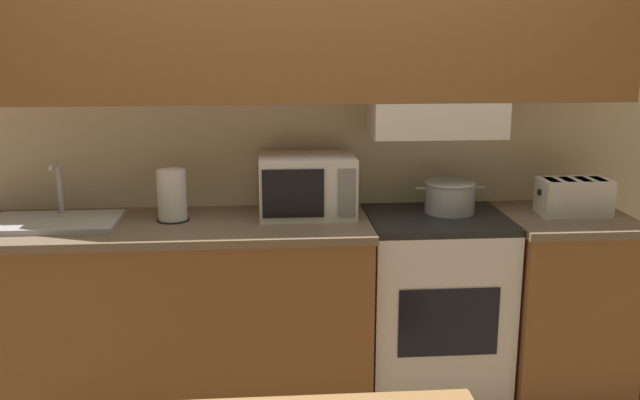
{
  "coord_description": "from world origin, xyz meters",
  "views": [
    {
      "loc": [
        -0.17,
        -3.36,
        1.73
      ],
      "look_at": [
        0.05,
        -0.54,
        1.06
      ],
      "focal_mm": 40.0,
      "sensor_mm": 36.0,
      "label": 1
    }
  ],
  "objects_px": {
    "cooking_pot": "(450,196)",
    "toaster": "(574,196)",
    "stove_range": "(433,310)",
    "microwave": "(307,185)",
    "paper_towel_roll": "(172,195)",
    "sink_basin": "(54,221)"
  },
  "relations": [
    {
      "from": "microwave",
      "to": "cooking_pot",
      "type": "bearing_deg",
      "value": -1.01
    },
    {
      "from": "cooking_pot",
      "to": "toaster",
      "type": "relative_size",
      "value": 0.98
    },
    {
      "from": "stove_range",
      "to": "microwave",
      "type": "xyz_separation_m",
      "value": [
        -0.59,
        0.08,
        0.59
      ]
    },
    {
      "from": "stove_range",
      "to": "cooking_pot",
      "type": "xyz_separation_m",
      "value": [
        0.07,
        0.07,
        0.53
      ]
    },
    {
      "from": "toaster",
      "to": "sink_basin",
      "type": "distance_m",
      "value": 2.33
    },
    {
      "from": "microwave",
      "to": "paper_towel_roll",
      "type": "height_order",
      "value": "microwave"
    },
    {
      "from": "cooking_pot",
      "to": "microwave",
      "type": "distance_m",
      "value": 0.67
    },
    {
      "from": "toaster",
      "to": "paper_towel_roll",
      "type": "height_order",
      "value": "paper_towel_roll"
    },
    {
      "from": "cooking_pot",
      "to": "sink_basin",
      "type": "relative_size",
      "value": 0.58
    },
    {
      "from": "paper_towel_roll",
      "to": "stove_range",
      "type": "bearing_deg",
      "value": -1.02
    },
    {
      "from": "microwave",
      "to": "toaster",
      "type": "xyz_separation_m",
      "value": [
        1.22,
        -0.09,
        -0.05
      ]
    },
    {
      "from": "cooking_pot",
      "to": "toaster",
      "type": "height_order",
      "value": "toaster"
    },
    {
      "from": "paper_towel_roll",
      "to": "toaster",
      "type": "bearing_deg",
      "value": -1.19
    },
    {
      "from": "stove_range",
      "to": "toaster",
      "type": "relative_size",
      "value": 2.79
    },
    {
      "from": "toaster",
      "to": "sink_basin",
      "type": "height_order",
      "value": "sink_basin"
    },
    {
      "from": "paper_towel_roll",
      "to": "cooking_pot",
      "type": "bearing_deg",
      "value": 2.05
    },
    {
      "from": "toaster",
      "to": "sink_basin",
      "type": "relative_size",
      "value": 0.6
    },
    {
      "from": "cooking_pot",
      "to": "microwave",
      "type": "bearing_deg",
      "value": 178.99
    },
    {
      "from": "toaster",
      "to": "paper_towel_roll",
      "type": "xyz_separation_m",
      "value": [
        -1.82,
        0.04,
        0.03
      ]
    },
    {
      "from": "stove_range",
      "to": "microwave",
      "type": "bearing_deg",
      "value": 172.45
    },
    {
      "from": "stove_range",
      "to": "cooking_pot",
      "type": "distance_m",
      "value": 0.54
    },
    {
      "from": "stove_range",
      "to": "sink_basin",
      "type": "height_order",
      "value": "sink_basin"
    }
  ]
}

